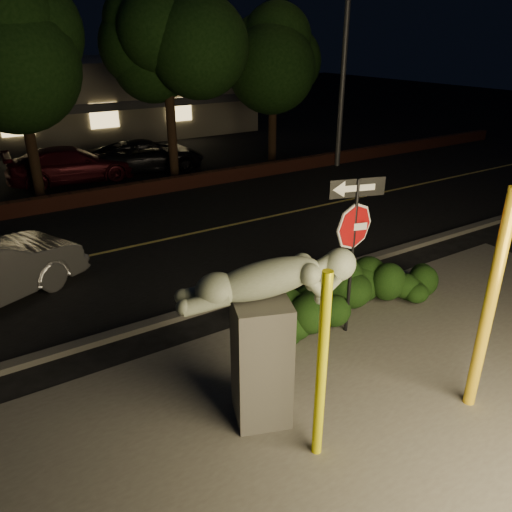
{
  "coord_description": "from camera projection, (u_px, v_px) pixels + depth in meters",
  "views": [
    {
      "loc": [
        -5.11,
        -5.33,
        5.31
      ],
      "look_at": [
        -0.69,
        1.67,
        1.6
      ],
      "focal_mm": 35.0,
      "sensor_mm": 36.0,
      "label": 1
    }
  ],
  "objects": [
    {
      "name": "parking_lot",
      "position": [
        83.0,
        165.0,
        21.89
      ],
      "size": [
        40.0,
        12.0,
        0.01
      ],
      "primitive_type": "cube",
      "color": "black",
      "rests_on": "ground"
    },
    {
      "name": "patio",
      "position": [
        381.0,
        394.0,
        7.99
      ],
      "size": [
        14.0,
        6.0,
        0.02
      ],
      "primitive_type": "cube",
      "color": "#4C4944",
      "rests_on": "ground"
    },
    {
      "name": "tree_far_c",
      "position": [
        164.0,
        22.0,
        17.55
      ],
      "size": [
        4.8,
        4.8,
        7.84
      ],
      "color": "black",
      "rests_on": "ground"
    },
    {
      "name": "sculpture",
      "position": [
        265.0,
        323.0,
        6.9
      ],
      "size": [
        2.45,
        1.42,
        2.66
      ],
      "rotation": [
        0.0,
        0.0,
        -0.35
      ],
      "color": "#4C4944",
      "rests_on": "ground"
    },
    {
      "name": "road",
      "position": [
        177.0,
        237.0,
        14.17
      ],
      "size": [
        80.0,
        8.0,
        0.01
      ],
      "primitive_type": "cube",
      "color": "black",
      "rests_on": "ground"
    },
    {
      "name": "parked_car_dark",
      "position": [
        148.0,
        156.0,
        20.75
      ],
      "size": [
        4.89,
        2.8,
        1.28
      ],
      "primitive_type": "imported",
      "rotation": [
        0.0,
        0.0,
        1.42
      ],
      "color": "black",
      "rests_on": "ground"
    },
    {
      "name": "hedge_right",
      "position": [
        358.0,
        278.0,
        10.45
      ],
      "size": [
        1.92,
        1.08,
        1.24
      ],
      "primitive_type": "ellipsoid",
      "rotation": [
        0.0,
        0.0,
        0.03
      ],
      "color": "black",
      "rests_on": "ground"
    },
    {
      "name": "signpost",
      "position": [
        354.0,
        227.0,
        8.83
      ],
      "size": [
        1.0,
        0.32,
        3.05
      ],
      "rotation": [
        0.0,
        0.0,
        -0.29
      ],
      "color": "black",
      "rests_on": "ground"
    },
    {
      "name": "yellow_pole_right",
      "position": [
        489.0,
        306.0,
        7.11
      ],
      "size": [
        0.18,
        0.18,
        3.5
      ],
      "primitive_type": "cylinder",
      "color": "yellow",
      "rests_on": "ground"
    },
    {
      "name": "brick_wall",
      "position": [
        126.0,
        192.0,
        17.39
      ],
      "size": [
        40.0,
        0.35,
        0.5
      ],
      "primitive_type": "cube",
      "color": "#4D2118",
      "rests_on": "ground"
    },
    {
      "name": "curb",
      "position": [
        253.0,
        294.0,
        10.98
      ],
      "size": [
        80.0,
        0.25,
        0.12
      ],
      "primitive_type": "cube",
      "color": "#4C4944",
      "rests_on": "ground"
    },
    {
      "name": "building",
      "position": [
        39.0,
        99.0,
        27.24
      ],
      "size": [
        22.0,
        10.2,
        4.0
      ],
      "color": "#6D6657",
      "rests_on": "ground"
    },
    {
      "name": "hedge_far_right",
      "position": [
        418.0,
        281.0,
        10.71
      ],
      "size": [
        1.44,
        1.09,
        0.89
      ],
      "primitive_type": "ellipsoid",
      "rotation": [
        0.0,
        0.0,
        -0.25
      ],
      "color": "black",
      "rests_on": "ground"
    },
    {
      "name": "hedge_center",
      "position": [
        308.0,
        306.0,
        9.56
      ],
      "size": [
        2.02,
        0.97,
        1.05
      ],
      "primitive_type": "ellipsoid",
      "rotation": [
        0.0,
        0.0,
        0.01
      ],
      "color": "black",
      "rests_on": "ground"
    },
    {
      "name": "ground",
      "position": [
        140.0,
        209.0,
        16.49
      ],
      "size": [
        90.0,
        90.0,
        0.0
      ],
      "primitive_type": "plane",
      "color": "black",
      "rests_on": "ground"
    },
    {
      "name": "parked_car_darkred",
      "position": [
        71.0,
        165.0,
        19.15
      ],
      "size": [
        4.81,
        2.19,
        1.36
      ],
      "primitive_type": "imported",
      "rotation": [
        0.0,
        0.0,
        1.51
      ],
      "color": "#3F0B14",
      "rests_on": "ground"
    },
    {
      "name": "tree_far_b",
      "position": [
        6.0,
        6.0,
        15.27
      ],
      "size": [
        5.2,
        5.2,
        8.41
      ],
      "color": "black",
      "rests_on": "ground"
    },
    {
      "name": "tree_far_d",
      "position": [
        274.0,
        30.0,
        20.47
      ],
      "size": [
        4.4,
        4.4,
        7.42
      ],
      "color": "black",
      "rests_on": "ground"
    },
    {
      "name": "streetlight",
      "position": [
        344.0,
        0.0,
        19.07
      ],
      "size": [
        1.64,
        0.47,
        10.87
      ],
      "rotation": [
        0.0,
        0.0,
        0.05
      ],
      "color": "#535258",
      "rests_on": "ground"
    },
    {
      "name": "yellow_pole_left",
      "position": [
        321.0,
        369.0,
        6.34
      ],
      "size": [
        0.14,
        0.14,
        2.79
      ],
      "primitive_type": "cylinder",
      "color": "#FAF30D",
      "rests_on": "ground"
    },
    {
      "name": "lane_marking",
      "position": [
        177.0,
        237.0,
        14.17
      ],
      "size": [
        80.0,
        0.12,
        0.0
      ],
      "primitive_type": "cube",
      "color": "gold",
      "rests_on": "road"
    }
  ]
}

